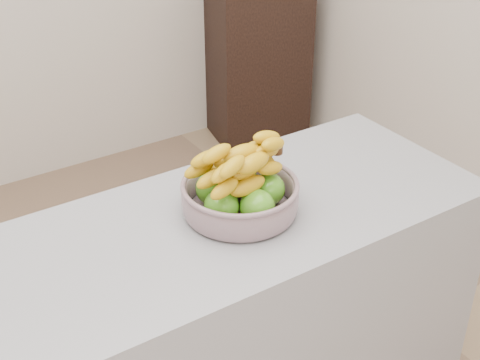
# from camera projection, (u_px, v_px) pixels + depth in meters

# --- Properties ---
(cabinet) EXTENTS (0.62, 0.53, 0.97)m
(cabinet) POSITION_uv_depth(u_px,v_px,m) (257.00, 59.00, 3.98)
(cabinet) COLOR black
(cabinet) RESTS_ON ground
(fruit_bowl) EXTENTS (0.31, 0.31, 0.20)m
(fruit_bowl) POSITION_uv_depth(u_px,v_px,m) (240.00, 192.00, 1.76)
(fruit_bowl) COLOR #93A2B1
(fruit_bowl) RESTS_ON counter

